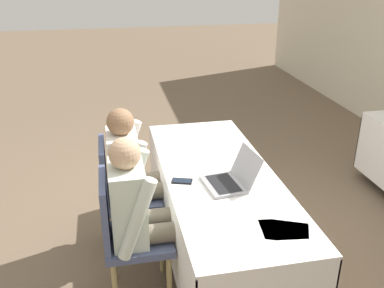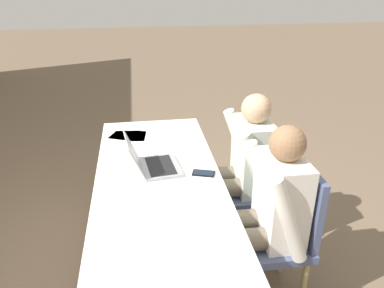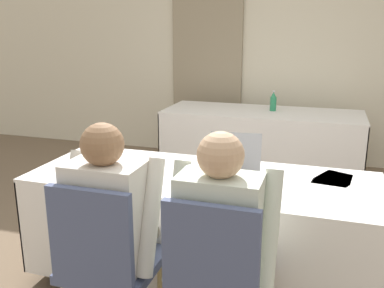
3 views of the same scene
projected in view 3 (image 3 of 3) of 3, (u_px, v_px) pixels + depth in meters
name	position (u px, v px, depth m)	size (l,w,h in m)	color
ground_plane	(202.00, 282.00, 2.75)	(24.00, 24.00, 0.00)	brown
wall_back	(271.00, 48.00, 5.04)	(12.00, 0.06, 2.70)	beige
curtain_panel	(207.00, 49.00, 5.22)	(0.87, 0.04, 2.65)	gray
conference_table_near	(202.00, 202.00, 2.60)	(2.07, 0.79, 0.72)	white
conference_table_far	(262.00, 127.00, 4.57)	(2.07, 0.79, 0.72)	white
laptop	(233.00, 170.00, 2.52)	(0.35, 0.37, 0.24)	#99999E
cell_phone	(200.00, 193.00, 2.27)	(0.12, 0.16, 0.01)	black
paper_beside_laptop	(333.00, 178.00, 2.52)	(0.25, 0.32, 0.00)	white
paper_centre_table	(163.00, 174.00, 2.58)	(0.30, 0.35, 0.00)	white
paper_left_edge	(335.00, 179.00, 2.49)	(0.31, 0.36, 0.00)	white
water_bottle	(273.00, 102.00, 4.53)	(0.07, 0.07, 0.21)	#288456
chair_near_left	(106.00, 259.00, 2.05)	(0.44, 0.44, 0.91)	tan
chair_near_right	(217.00, 279.00, 1.89)	(0.44, 0.44, 0.91)	tan
person_checkered_shirt	(115.00, 220.00, 2.10)	(0.50, 0.52, 1.17)	#665B4C
person_white_shirt	(223.00, 236.00, 1.94)	(0.50, 0.52, 1.17)	#665B4C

